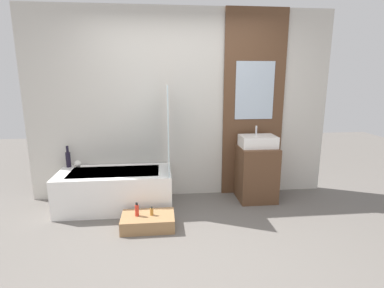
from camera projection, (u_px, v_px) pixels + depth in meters
name	position (u px, v px, depth m)	size (l,w,h in m)	color
ground_plane	(194.00, 254.00, 2.93)	(12.00, 12.00, 0.00)	#605B56
wall_tiled_back	(182.00, 106.00, 4.17)	(4.20, 0.06, 2.60)	beige
wall_wood_accent	(254.00, 104.00, 4.22)	(0.87, 0.04, 2.60)	brown
bathtub	(116.00, 189.00, 3.93)	(1.46, 0.69, 0.50)	white
glass_shower_screen	(168.00, 129.00, 3.78)	(0.01, 0.54, 1.10)	silver
wooden_step_bench	(148.00, 221.00, 3.43)	(0.60, 0.38, 0.15)	#997047
vanity_cabinet	(256.00, 173.00, 4.18)	(0.51, 0.49, 0.76)	brown
sink	(258.00, 141.00, 4.07)	(0.48, 0.33, 0.28)	white
vase_tall_dark	(68.00, 159.00, 4.04)	(0.06, 0.06, 0.29)	black
vase_round_light	(78.00, 164.00, 4.05)	(0.09, 0.09, 0.09)	silver
bottle_soap_primary	(137.00, 210.00, 3.38)	(0.04, 0.04, 0.16)	red
bottle_soap_secondary	(152.00, 211.00, 3.41)	(0.04, 0.04, 0.10)	#B2752D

